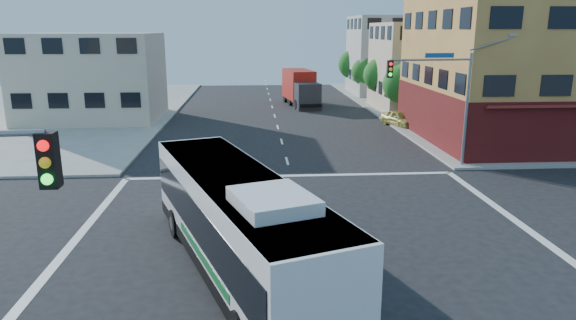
{
  "coord_description": "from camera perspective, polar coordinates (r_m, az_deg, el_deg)",
  "views": [
    {
      "loc": [
        -2.21,
        -19.31,
        8.33
      ],
      "look_at": [
        -0.61,
        3.37,
        2.53
      ],
      "focal_mm": 32.0,
      "sensor_mm": 36.0,
      "label": 1
    }
  ],
  "objects": [
    {
      "name": "street_tree_c",
      "position": [
        64.97,
        8.66,
        9.86
      ],
      "size": [
        3.4,
        3.4,
        5.29
      ],
      "color": "#3A2515",
      "rests_on": "ground"
    },
    {
      "name": "corner_building_ne",
      "position": [
        43.89,
        26.77,
        9.63
      ],
      "size": [
        18.1,
        15.44,
        14.0
      ],
      "color": "#BC8D43",
      "rests_on": "ground"
    },
    {
      "name": "street_tree_d",
      "position": [
        72.75,
        7.29,
        10.7
      ],
      "size": [
        4.0,
        4.0,
        6.03
      ],
      "color": "#3A2515",
      "rests_on": "ground"
    },
    {
      "name": "signal_mast_ne",
      "position": [
        32.16,
        16.71,
        7.74
      ],
      "size": [
        7.91,
        1.13,
        8.07
      ],
      "color": "gray",
      "rests_on": "ground"
    },
    {
      "name": "building_east_near",
      "position": [
        56.77,
        15.99,
        9.92
      ],
      "size": [
        12.06,
        10.06,
        9.0
      ],
      "color": "#C1AF94",
      "rests_on": "ground"
    },
    {
      "name": "building_east_far",
      "position": [
        70.05,
        12.11,
        11.29
      ],
      "size": [
        12.06,
        10.06,
        10.0
      ],
      "color": "#A4A49F",
      "rests_on": "ground"
    },
    {
      "name": "building_west",
      "position": [
        51.65,
        -20.92,
        8.59
      ],
      "size": [
        12.06,
        10.06,
        8.0
      ],
      "color": "beige",
      "rests_on": "ground"
    },
    {
      "name": "box_truck",
      "position": [
        57.92,
        1.42,
        7.93
      ],
      "size": [
        3.7,
        8.9,
        3.89
      ],
      "rotation": [
        0.0,
        0.0,
        0.14
      ],
      "color": "#2A2A2F",
      "rests_on": "ground"
    },
    {
      "name": "street_tree_b",
      "position": [
        57.19,
        10.42,
        9.5
      ],
      "size": [
        3.8,
        3.8,
        5.79
      ],
      "color": "#3A2515",
      "rests_on": "ground"
    },
    {
      "name": "parked_car",
      "position": [
        46.46,
        12.3,
        4.53
      ],
      "size": [
        2.91,
        4.4,
        1.39
      ],
      "primitive_type": "imported",
      "rotation": [
        0.0,
        0.0,
        0.34
      ],
      "color": "#BBB14D",
      "rests_on": "ground"
    },
    {
      "name": "street_tree_a",
      "position": [
        49.52,
        12.69,
        8.48
      ],
      "size": [
        3.6,
        3.6,
        5.53
      ],
      "color": "#3A2515",
      "rests_on": "ground"
    },
    {
      "name": "ground",
      "position": [
        21.15,
        2.33,
        -8.9
      ],
      "size": [
        120.0,
        120.0,
        0.0
      ],
      "primitive_type": "plane",
      "color": "black",
      "rests_on": "ground"
    },
    {
      "name": "transit_bus",
      "position": [
        17.74,
        -5.64,
        -6.91
      ],
      "size": [
        7.14,
        13.51,
        3.95
      ],
      "rotation": [
        0.0,
        0.0,
        0.34
      ],
      "color": "black",
      "rests_on": "ground"
    }
  ]
}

